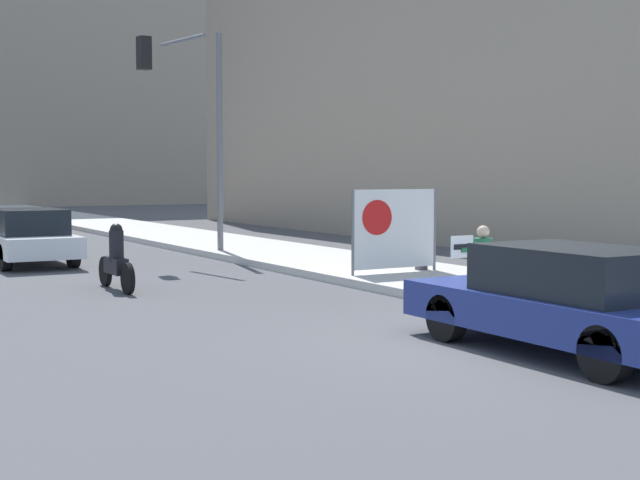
% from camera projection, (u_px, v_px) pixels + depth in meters
% --- Properties ---
extents(ground_plane, '(160.00, 160.00, 0.00)m').
position_uv_depth(ground_plane, '(499.00, 345.00, 11.75)').
color(ground_plane, '#4F4F51').
extents(sidewalk_curb, '(3.58, 90.00, 0.17)m').
position_uv_depth(sidewalk_curb, '(241.00, 247.00, 26.32)').
color(sidewalk_curb, beige).
rests_on(sidewalk_curb, ground_plane).
extents(building_backdrop_right, '(10.00, 32.00, 13.22)m').
position_uv_depth(building_backdrop_right, '(506.00, 53.00, 32.16)').
color(building_backdrop_right, gray).
rests_on(building_backdrop_right, ground_plane).
extents(seated_protester, '(0.97, 0.77, 1.19)m').
position_uv_depth(seated_protester, '(485.00, 258.00, 15.36)').
color(seated_protester, '#474C56').
rests_on(seated_protester, sidewalk_curb).
extents(jogger_on_sidewalk, '(0.34, 0.34, 1.73)m').
position_uv_depth(jogger_on_sidewalk, '(422.00, 229.00, 19.35)').
color(jogger_on_sidewalk, '#424247').
rests_on(jogger_on_sidewalk, sidewalk_curb).
extents(protest_banner, '(2.15, 0.06, 1.76)m').
position_uv_depth(protest_banner, '(394.00, 229.00, 18.73)').
color(protest_banner, slate).
rests_on(protest_banner, sidewalk_curb).
extents(traffic_light_pole, '(2.45, 2.22, 5.88)m').
position_uv_depth(traffic_light_pole, '(193.00, 105.00, 23.61)').
color(traffic_light_pole, slate).
rests_on(traffic_light_pole, sidewalk_curb).
extents(parked_car_curbside, '(1.77, 4.46, 1.36)m').
position_uv_depth(parked_car_curbside, '(568.00, 300.00, 11.10)').
color(parked_car_curbside, navy).
rests_on(parked_car_curbside, ground_plane).
extents(car_on_road_nearest, '(1.79, 4.35, 1.39)m').
position_uv_depth(car_on_road_nearest, '(28.00, 237.00, 22.15)').
color(car_on_road_nearest, white).
rests_on(car_on_road_nearest, ground_plane).
extents(motorcycle_on_road, '(0.28, 2.04, 1.30)m').
position_uv_depth(motorcycle_on_road, '(116.00, 262.00, 17.25)').
color(motorcycle_on_road, black).
rests_on(motorcycle_on_road, ground_plane).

